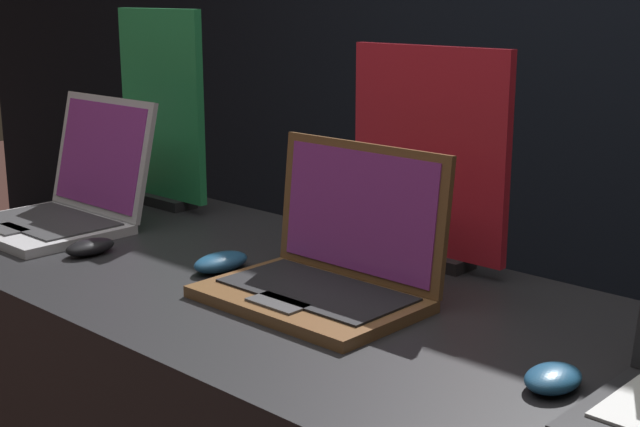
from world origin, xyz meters
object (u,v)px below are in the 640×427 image
laptop_front (66,198)px  promo_stand_front (162,114)px  laptop_middle (329,263)px  mouse_back (553,378)px  promo_stand_middle (428,162)px  mouse_front (90,247)px  mouse_middle (221,262)px

laptop_front → promo_stand_front: (0.00, 0.28, 0.16)m
laptop_middle → laptop_front: bearing=-176.1°
mouse_back → promo_stand_middle: bearing=143.5°
promo_stand_front → laptop_front: bearing=-90.0°
laptop_front → laptop_middle: bearing=3.9°
promo_stand_front → mouse_back: (1.23, -0.29, -0.21)m
mouse_front → promo_stand_middle: promo_stand_middle is taller
promo_stand_front → promo_stand_middle: 0.76m
laptop_middle → promo_stand_middle: (0.00, 0.28, 0.14)m
mouse_middle → promo_stand_middle: promo_stand_middle is taller
laptop_front → promo_stand_middle: bearing=23.5°
laptop_front → mouse_middle: bearing=2.4°
laptop_front → promo_stand_front: promo_stand_front is taller
mouse_back → laptop_front: bearing=179.2°
laptop_front → promo_stand_middle: (0.76, 0.33, 0.13)m
mouse_front → promo_stand_middle: 0.70m
mouse_front → promo_stand_middle: size_ratio=0.25×
mouse_front → promo_stand_middle: (0.53, 0.42, 0.18)m
promo_stand_front → laptop_middle: 0.81m
mouse_front → laptop_middle: laptop_middle is taller
promo_stand_front → mouse_middle: (0.51, -0.26, -0.21)m
mouse_front → promo_stand_front: size_ratio=0.22×
promo_stand_front → laptop_middle: bearing=-16.6°
promo_stand_front → mouse_back: size_ratio=5.02×
mouse_middle → promo_stand_middle: (0.25, 0.31, 0.18)m
promo_stand_middle → mouse_middle: bearing=-129.3°
mouse_front → mouse_middle: 0.30m
mouse_front → mouse_middle: (0.28, 0.11, 0.00)m
mouse_back → mouse_middle: bearing=176.9°
promo_stand_front → mouse_middle: 0.61m
mouse_middle → mouse_back: mouse_middle is taller
laptop_middle → promo_stand_front: bearing=163.4°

